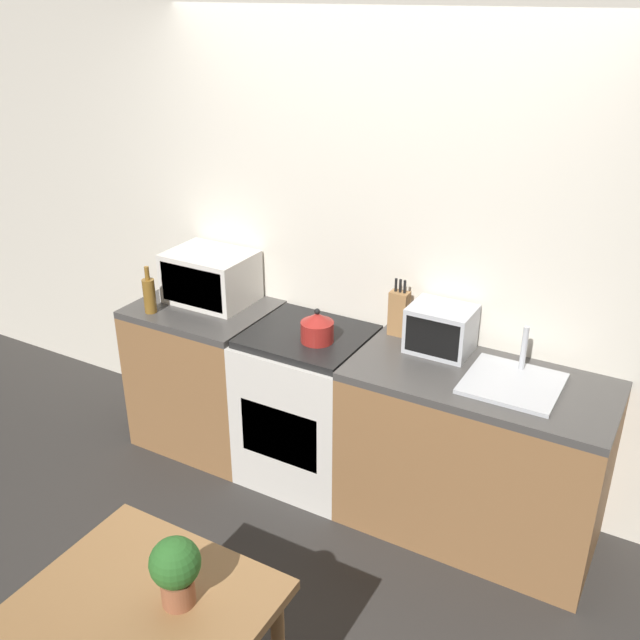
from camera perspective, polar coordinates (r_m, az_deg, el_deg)
The scene contains 13 objects.
ground_plane at distance 3.77m, azimuth -2.62°, elevation -18.06°, with size 16.00×16.00×0.00m, color #33302D.
wall_back at distance 3.81m, azimuth 4.73°, elevation 5.51°, with size 10.00×0.06×2.60m.
counter_left_run at distance 4.37m, azimuth -9.04°, elevation -4.30°, with size 0.78×0.62×0.90m.
counter_right_run at distance 3.70m, azimuth 12.10°, elevation -10.56°, with size 1.26×0.62×0.90m.
stove_range at distance 4.01m, azimuth -0.97°, elevation -6.87°, with size 0.65×0.62×0.90m.
kettle at distance 3.68m, azimuth -0.23°, elevation -0.59°, with size 0.17×0.17×0.18m.
microwave at distance 4.19m, azimuth -8.76°, elevation 3.43°, with size 0.48×0.37×0.29m.
bottle at distance 4.11m, azimuth -13.50°, elevation 1.98°, with size 0.07×0.07×0.27m.
knife_block at distance 3.75m, azimuth 6.33°, elevation 0.59°, with size 0.10×0.07×0.31m.
toaster_oven at distance 3.62m, azimuth 9.63°, elevation -0.73°, with size 0.32×0.25×0.24m.
sink_basin at distance 3.43m, azimuth 15.19°, elevation -4.79°, with size 0.43×0.41×0.24m.
dining_table at distance 2.67m, azimuth -14.15°, elevation -22.90°, with size 0.81×0.73×0.73m.
potted_plant at distance 2.48m, azimuth -11.48°, elevation -18.90°, with size 0.17×0.17×0.26m.
Camera 1 is at (1.49, -2.30, 2.58)m, focal length 40.00 mm.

